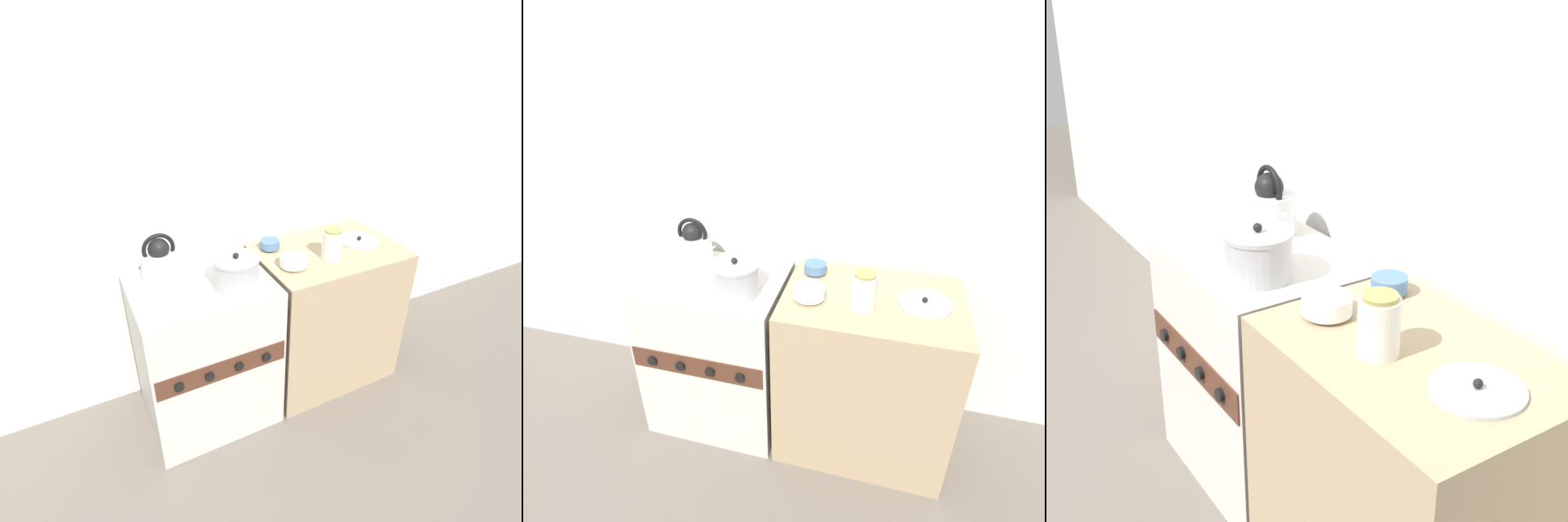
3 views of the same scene
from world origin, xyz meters
TOP-DOWN VIEW (x-y plane):
  - ground_plane at (0.00, 0.00)m, footprint 12.00×12.00m
  - wall_back at (0.00, 0.62)m, footprint 7.00×0.06m
  - stove at (0.00, 0.27)m, footprint 0.67×0.56m
  - counter at (0.75, 0.27)m, footprint 0.79×0.55m
  - kettle at (-0.15, 0.39)m, footprint 0.23×0.18m
  - cooking_pot at (0.15, 0.17)m, footprint 0.22×0.22m
  - enamel_bowl at (0.48, 0.20)m, footprint 0.14×0.14m
  - small_ceramic_bowl at (0.46, 0.43)m, footprint 0.11×0.11m
  - storage_jar at (0.71, 0.20)m, footprint 0.11×0.11m
  - loose_pot_lid at (0.97, 0.28)m, footprint 0.23×0.23m

SIDE VIEW (x-z plane):
  - ground_plane at x=0.00m, z-range 0.00..0.00m
  - stove at x=0.00m, z-range 0.00..0.86m
  - counter at x=0.75m, z-range 0.00..0.86m
  - loose_pot_lid at x=0.97m, z-range 0.85..0.88m
  - small_ceramic_bowl at x=0.46m, z-range 0.86..0.92m
  - enamel_bowl at x=0.48m, z-range 0.86..0.92m
  - cooking_pot at x=0.15m, z-range 0.84..1.02m
  - storage_jar at x=0.71m, z-range 0.86..1.02m
  - kettle at x=-0.15m, z-range 0.83..1.07m
  - wall_back at x=0.00m, z-range 0.00..2.50m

